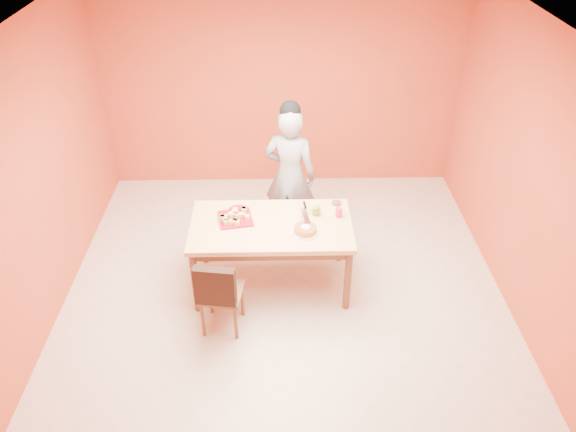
{
  "coord_description": "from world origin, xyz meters",
  "views": [
    {
      "loc": [
        -0.06,
        -4.24,
        3.92
      ],
      "look_at": [
        0.04,
        0.3,
        0.86
      ],
      "focal_mm": 35.0,
      "sensor_mm": 36.0,
      "label": 1
    }
  ],
  "objects_px": {
    "pastry_platter": "(235,219)",
    "sponge_cake": "(305,229)",
    "checker_tin": "(336,203)",
    "dining_table": "(271,232)",
    "egg_ornament": "(316,210)",
    "magenta_glass": "(339,212)",
    "red_dinner_plate": "(238,211)",
    "dining_chair": "(221,292)",
    "person": "(290,176)"
  },
  "relations": [
    {
      "from": "red_dinner_plate",
      "to": "checker_tin",
      "type": "distance_m",
      "value": 1.02
    },
    {
      "from": "pastry_platter",
      "to": "magenta_glass",
      "type": "xyz_separation_m",
      "value": [
        1.04,
        0.03,
        0.04
      ]
    },
    {
      "from": "egg_ornament",
      "to": "checker_tin",
      "type": "xyz_separation_m",
      "value": [
        0.23,
        0.2,
        -0.05
      ]
    },
    {
      "from": "person",
      "to": "dining_chair",
      "type": "bearing_deg",
      "value": 81.81
    },
    {
      "from": "dining_chair",
      "to": "person",
      "type": "xyz_separation_m",
      "value": [
        0.67,
        1.49,
        0.37
      ]
    },
    {
      "from": "dining_chair",
      "to": "red_dinner_plate",
      "type": "height_order",
      "value": "dining_chair"
    },
    {
      "from": "red_dinner_plate",
      "to": "magenta_glass",
      "type": "bearing_deg",
      "value": -6.21
    },
    {
      "from": "pastry_platter",
      "to": "red_dinner_plate",
      "type": "distance_m",
      "value": 0.14
    },
    {
      "from": "checker_tin",
      "to": "dining_table",
      "type": "bearing_deg",
      "value": -152.76
    },
    {
      "from": "dining_chair",
      "to": "sponge_cake",
      "type": "relative_size",
      "value": 3.82
    },
    {
      "from": "person",
      "to": "sponge_cake",
      "type": "height_order",
      "value": "person"
    },
    {
      "from": "sponge_cake",
      "to": "red_dinner_plate",
      "type": "bearing_deg",
      "value": 150.33
    },
    {
      "from": "pastry_platter",
      "to": "egg_ornament",
      "type": "distance_m",
      "value": 0.81
    },
    {
      "from": "red_dinner_plate",
      "to": "checker_tin",
      "type": "bearing_deg",
      "value": 6.72
    },
    {
      "from": "egg_ornament",
      "to": "checker_tin",
      "type": "bearing_deg",
      "value": 28.0
    },
    {
      "from": "red_dinner_plate",
      "to": "magenta_glass",
      "type": "xyz_separation_m",
      "value": [
        1.01,
        -0.11,
        0.04
      ]
    },
    {
      "from": "sponge_cake",
      "to": "magenta_glass",
      "type": "bearing_deg",
      "value": 37.67
    },
    {
      "from": "pastry_platter",
      "to": "checker_tin",
      "type": "height_order",
      "value": "checker_tin"
    },
    {
      "from": "red_dinner_plate",
      "to": "checker_tin",
      "type": "height_order",
      "value": "checker_tin"
    },
    {
      "from": "sponge_cake",
      "to": "magenta_glass",
      "type": "relative_size",
      "value": 2.26
    },
    {
      "from": "checker_tin",
      "to": "egg_ornament",
      "type": "bearing_deg",
      "value": -138.67
    },
    {
      "from": "checker_tin",
      "to": "pastry_platter",
      "type": "bearing_deg",
      "value": -165.9
    },
    {
      "from": "pastry_platter",
      "to": "egg_ornament",
      "type": "xyz_separation_m",
      "value": [
        0.81,
        0.06,
        0.05
      ]
    },
    {
      "from": "sponge_cake",
      "to": "egg_ornament",
      "type": "height_order",
      "value": "egg_ornament"
    },
    {
      "from": "egg_ornament",
      "to": "magenta_glass",
      "type": "relative_size",
      "value": 1.24
    },
    {
      "from": "egg_ornament",
      "to": "magenta_glass",
      "type": "distance_m",
      "value": 0.23
    },
    {
      "from": "red_dinner_plate",
      "to": "egg_ornament",
      "type": "relative_size",
      "value": 1.83
    },
    {
      "from": "pastry_platter",
      "to": "checker_tin",
      "type": "distance_m",
      "value": 1.07
    },
    {
      "from": "dining_table",
      "to": "sponge_cake",
      "type": "xyz_separation_m",
      "value": [
        0.33,
        -0.15,
        0.13
      ]
    },
    {
      "from": "dining_table",
      "to": "checker_tin",
      "type": "relative_size",
      "value": 17.13
    },
    {
      "from": "red_dinner_plate",
      "to": "egg_ornament",
      "type": "bearing_deg",
      "value": -5.8
    },
    {
      "from": "red_dinner_plate",
      "to": "magenta_glass",
      "type": "relative_size",
      "value": 2.27
    },
    {
      "from": "egg_ornament",
      "to": "checker_tin",
      "type": "distance_m",
      "value": 0.31
    },
    {
      "from": "pastry_platter",
      "to": "egg_ornament",
      "type": "bearing_deg",
      "value": 4.31
    },
    {
      "from": "dining_table",
      "to": "person",
      "type": "bearing_deg",
      "value": 76.4
    },
    {
      "from": "sponge_cake",
      "to": "magenta_glass",
      "type": "height_order",
      "value": "magenta_glass"
    },
    {
      "from": "sponge_cake",
      "to": "egg_ornament",
      "type": "distance_m",
      "value": 0.32
    },
    {
      "from": "dining_chair",
      "to": "egg_ornament",
      "type": "distance_m",
      "value": 1.26
    },
    {
      "from": "dining_chair",
      "to": "dining_table",
      "type": "bearing_deg",
      "value": 61.67
    },
    {
      "from": "red_dinner_plate",
      "to": "sponge_cake",
      "type": "xyz_separation_m",
      "value": [
        0.67,
        -0.38,
        0.03
      ]
    },
    {
      "from": "pastry_platter",
      "to": "sponge_cake",
      "type": "xyz_separation_m",
      "value": [
        0.69,
        -0.24,
        0.03
      ]
    },
    {
      "from": "dining_table",
      "to": "sponge_cake",
      "type": "height_order",
      "value": "sponge_cake"
    },
    {
      "from": "pastry_platter",
      "to": "checker_tin",
      "type": "xyz_separation_m",
      "value": [
        1.04,
        0.26,
        0.0
      ]
    },
    {
      "from": "red_dinner_plate",
      "to": "egg_ornament",
      "type": "distance_m",
      "value": 0.79
    },
    {
      "from": "checker_tin",
      "to": "magenta_glass",
      "type": "bearing_deg",
      "value": -90.0
    },
    {
      "from": "dining_chair",
      "to": "checker_tin",
      "type": "height_order",
      "value": "dining_chair"
    },
    {
      "from": "dining_table",
      "to": "pastry_platter",
      "type": "distance_m",
      "value": 0.38
    },
    {
      "from": "dining_table",
      "to": "egg_ornament",
      "type": "distance_m",
      "value": 0.5
    },
    {
      "from": "dining_table",
      "to": "red_dinner_plate",
      "type": "xyz_separation_m",
      "value": [
        -0.33,
        0.23,
        0.1
      ]
    },
    {
      "from": "magenta_glass",
      "to": "dining_chair",
      "type": "bearing_deg",
      "value": -146.81
    }
  ]
}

